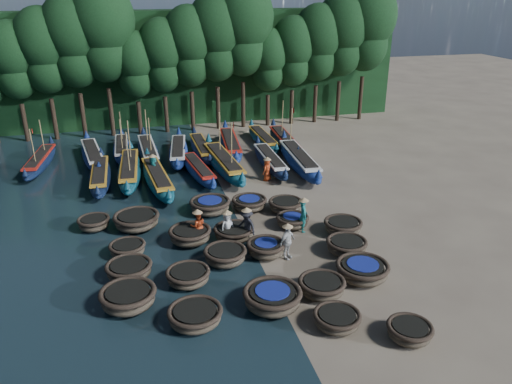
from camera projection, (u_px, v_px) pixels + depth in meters
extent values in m
plane|color=gray|center=(242.00, 227.00, 26.73)|extent=(120.00, 120.00, 0.00)
cube|color=black|center=(185.00, 67.00, 45.83)|extent=(40.00, 3.00, 10.00)
ellipsoid|color=#4D4130|center=(337.00, 321.00, 18.82)|extent=(1.90, 1.90, 0.57)
torus|color=#362A20|center=(337.00, 315.00, 18.72)|extent=(1.83, 1.83, 0.17)
cylinder|color=black|center=(337.00, 314.00, 18.70)|extent=(1.39, 1.39, 0.05)
ellipsoid|color=#4D4130|center=(409.00, 333.00, 18.15)|extent=(1.92, 1.92, 0.58)
torus|color=#362A20|center=(410.00, 327.00, 18.05)|extent=(1.71, 1.71, 0.17)
cylinder|color=black|center=(410.00, 326.00, 18.04)|extent=(1.28, 1.28, 0.05)
ellipsoid|color=#4D4130|center=(128.00, 300.00, 19.94)|extent=(2.42, 2.42, 0.74)
torus|color=#362A20|center=(128.00, 292.00, 19.80)|extent=(2.30, 2.30, 0.22)
cylinder|color=black|center=(127.00, 291.00, 19.79)|extent=(1.74, 1.74, 0.07)
ellipsoid|color=#4D4130|center=(195.00, 318.00, 18.96)|extent=(2.09, 2.09, 0.62)
torus|color=#362A20|center=(195.00, 311.00, 18.85)|extent=(2.13, 2.13, 0.19)
cylinder|color=black|center=(195.00, 310.00, 18.84)|extent=(1.63, 1.63, 0.06)
ellipsoid|color=#4D4130|center=(272.00, 300.00, 19.90)|extent=(2.79, 2.79, 0.75)
torus|color=#362A20|center=(273.00, 293.00, 19.77)|extent=(2.40, 2.40, 0.23)
cylinder|color=black|center=(273.00, 292.00, 19.75)|extent=(1.82, 1.82, 0.07)
cylinder|color=navy|center=(273.00, 291.00, 19.73)|extent=(1.40, 1.40, 0.05)
ellipsoid|color=#4D4130|center=(322.00, 288.00, 20.77)|extent=(2.27, 2.27, 0.65)
torus|color=#362A20|center=(322.00, 282.00, 20.66)|extent=(2.01, 2.01, 0.20)
cylinder|color=black|center=(322.00, 281.00, 20.64)|extent=(1.52, 1.52, 0.06)
ellipsoid|color=#4D4130|center=(362.00, 272.00, 21.90)|extent=(2.88, 2.88, 0.69)
torus|color=#362A20|center=(363.00, 266.00, 21.77)|extent=(2.38, 2.38, 0.21)
cylinder|color=black|center=(363.00, 265.00, 21.76)|extent=(1.82, 1.82, 0.06)
cylinder|color=navy|center=(363.00, 264.00, 21.74)|extent=(1.40, 1.40, 0.04)
ellipsoid|color=#4D4130|center=(129.00, 271.00, 22.02)|extent=(2.24, 2.24, 0.64)
torus|color=#362A20|center=(129.00, 265.00, 21.90)|extent=(2.08, 2.08, 0.19)
cylinder|color=black|center=(128.00, 265.00, 21.89)|extent=(1.58, 1.58, 0.06)
ellipsoid|color=#4D4130|center=(188.00, 278.00, 21.54)|extent=(1.80, 1.80, 0.62)
torus|color=#362A20|center=(188.00, 272.00, 21.43)|extent=(1.94, 1.94, 0.19)
cylinder|color=black|center=(188.00, 271.00, 21.41)|extent=(1.47, 1.47, 0.06)
ellipsoid|color=#4D4130|center=(225.00, 257.00, 23.12)|extent=(2.44, 2.44, 0.68)
torus|color=#362A20|center=(225.00, 251.00, 23.00)|extent=(2.02, 2.02, 0.21)
cylinder|color=black|center=(225.00, 250.00, 22.99)|extent=(1.53, 1.53, 0.06)
ellipsoid|color=#4D4130|center=(266.00, 250.00, 23.75)|extent=(1.90, 1.90, 0.67)
torus|color=#362A20|center=(266.00, 244.00, 23.63)|extent=(1.88, 1.88, 0.20)
cylinder|color=black|center=(266.00, 243.00, 23.62)|extent=(1.40, 1.40, 0.06)
cylinder|color=navy|center=(266.00, 243.00, 23.60)|extent=(1.08, 1.08, 0.04)
ellipsoid|color=#4D4130|center=(346.00, 247.00, 24.00)|extent=(2.18, 2.18, 0.65)
torus|color=#362A20|center=(347.00, 242.00, 23.88)|extent=(2.00, 2.00, 0.20)
cylinder|color=black|center=(347.00, 241.00, 23.87)|extent=(1.51, 1.51, 0.06)
ellipsoid|color=#4D4130|center=(128.00, 250.00, 23.83)|extent=(1.82, 1.82, 0.58)
torus|color=#362A20|center=(127.00, 245.00, 23.73)|extent=(1.75, 1.75, 0.17)
cylinder|color=black|center=(127.00, 244.00, 23.72)|extent=(1.32, 1.32, 0.05)
ellipsoid|color=#4D4130|center=(190.00, 237.00, 24.98)|extent=(2.16, 2.16, 0.70)
torus|color=#362A20|center=(190.00, 231.00, 24.85)|extent=(2.15, 2.15, 0.21)
cylinder|color=black|center=(190.00, 230.00, 24.84)|extent=(1.63, 1.63, 0.06)
ellipsoid|color=#4D4130|center=(234.00, 234.00, 25.33)|extent=(2.11, 2.11, 0.63)
torus|color=#362A20|center=(234.00, 229.00, 25.22)|extent=(2.08, 2.08, 0.19)
cylinder|color=black|center=(234.00, 228.00, 25.20)|extent=(1.58, 1.58, 0.06)
ellipsoid|color=#4D4130|center=(292.00, 222.00, 26.65)|extent=(1.89, 1.89, 0.59)
torus|color=#362A20|center=(292.00, 217.00, 26.54)|extent=(1.78, 1.78, 0.18)
cylinder|color=black|center=(292.00, 217.00, 26.53)|extent=(1.34, 1.34, 0.05)
cylinder|color=navy|center=(293.00, 216.00, 26.52)|extent=(1.03, 1.03, 0.04)
ellipsoid|color=#4D4130|center=(343.00, 228.00, 25.93)|extent=(1.90, 1.90, 0.66)
torus|color=#362A20|center=(343.00, 222.00, 25.81)|extent=(2.03, 2.03, 0.20)
cylinder|color=black|center=(343.00, 222.00, 25.80)|extent=(1.53, 1.53, 0.06)
ellipsoid|color=#4D4130|center=(94.00, 224.00, 26.37)|extent=(1.95, 1.95, 0.61)
torus|color=#362A20|center=(93.00, 219.00, 26.26)|extent=(1.71, 1.71, 0.19)
cylinder|color=black|center=(93.00, 219.00, 26.24)|extent=(1.28, 1.28, 0.06)
ellipsoid|color=#4D4130|center=(137.00, 222.00, 26.46)|extent=(2.38, 2.38, 0.75)
torus|color=#362A20|center=(136.00, 216.00, 26.33)|extent=(2.44, 2.44, 0.23)
cylinder|color=black|center=(136.00, 215.00, 26.31)|extent=(1.86, 1.86, 0.07)
ellipsoid|color=#4D4130|center=(210.00, 207.00, 28.25)|extent=(2.51, 2.51, 0.73)
torus|color=#362A20|center=(210.00, 202.00, 28.12)|extent=(2.33, 2.33, 0.22)
cylinder|color=black|center=(210.00, 201.00, 28.10)|extent=(1.77, 1.77, 0.07)
cylinder|color=navy|center=(210.00, 200.00, 28.09)|extent=(1.36, 1.36, 0.04)
ellipsoid|color=#4D4130|center=(249.00, 204.00, 28.71)|extent=(2.35, 2.35, 0.64)
torus|color=#362A20|center=(249.00, 200.00, 28.60)|extent=(2.03, 2.03, 0.19)
cylinder|color=black|center=(249.00, 199.00, 28.58)|extent=(1.54, 1.54, 0.06)
cylinder|color=navy|center=(249.00, 198.00, 28.57)|extent=(1.18, 1.18, 0.04)
ellipsoid|color=#4D4130|center=(285.00, 207.00, 28.42)|extent=(2.06, 2.06, 0.65)
torus|color=#362A20|center=(286.00, 202.00, 28.30)|extent=(1.96, 1.96, 0.20)
cylinder|color=black|center=(286.00, 201.00, 28.29)|extent=(1.48, 1.48, 0.06)
ellipsoid|color=#0F1938|center=(100.00, 176.00, 32.49)|extent=(1.37, 7.56, 0.95)
cone|color=#0F1938|center=(101.00, 151.00, 35.55)|extent=(0.42, 0.42, 0.57)
cone|color=#0F1938|center=(97.00, 189.00, 28.97)|extent=(0.42, 0.42, 0.47)
cube|color=#C28824|center=(99.00, 171.00, 32.34)|extent=(1.00, 5.86, 0.11)
cube|color=black|center=(99.00, 170.00, 32.31)|extent=(0.74, 5.10, 0.09)
ellipsoid|color=navy|center=(130.00, 171.00, 33.32)|extent=(1.89, 8.42, 1.04)
cone|color=navy|center=(130.00, 144.00, 36.74)|extent=(0.46, 0.46, 0.63)
cone|color=navy|center=(127.00, 184.00, 29.39)|extent=(0.46, 0.46, 0.52)
cube|color=#C28824|center=(129.00, 165.00, 33.15)|extent=(1.40, 6.52, 0.13)
cube|color=black|center=(129.00, 163.00, 33.11)|extent=(1.07, 5.67, 0.10)
cylinder|color=#997F4C|center=(129.00, 141.00, 33.83)|extent=(0.07, 0.25, 2.92)
cylinder|color=#997F4C|center=(128.00, 154.00, 31.28)|extent=(0.07, 0.25, 2.92)
plane|color=red|center=(129.00, 134.00, 30.82)|extent=(0.00, 0.37, 0.37)
ellipsoid|color=navy|center=(157.00, 179.00, 31.93)|extent=(2.28, 8.21, 1.01)
cone|color=navy|center=(147.00, 152.00, 35.10)|extent=(0.45, 0.45, 0.61)
cone|color=navy|center=(169.00, 193.00, 28.27)|extent=(0.45, 0.45, 0.51)
cube|color=#C28824|center=(157.00, 173.00, 31.76)|extent=(1.70, 6.36, 0.12)
cube|color=black|center=(157.00, 172.00, 31.73)|extent=(1.34, 5.52, 0.10)
ellipsoid|color=navy|center=(198.00, 170.00, 33.65)|extent=(2.17, 7.17, 0.88)
cone|color=navy|center=(185.00, 148.00, 36.39)|extent=(0.39, 0.39, 0.53)
cone|color=navy|center=(213.00, 180.00, 30.49)|extent=(0.39, 0.39, 0.44)
cube|color=red|center=(198.00, 165.00, 33.51)|extent=(1.63, 5.55, 0.11)
cube|color=black|center=(198.00, 164.00, 33.48)|extent=(1.30, 4.82, 0.09)
ellipsoid|color=navy|center=(224.00, 164.00, 34.54)|extent=(2.29, 9.00, 1.11)
cone|color=navy|center=(208.00, 137.00, 38.06)|extent=(0.49, 0.49, 0.67)
cone|color=navy|center=(242.00, 176.00, 30.49)|extent=(0.49, 0.49, 0.56)
cube|color=#C28824|center=(224.00, 157.00, 34.36)|extent=(1.70, 6.97, 0.13)
cube|color=black|center=(224.00, 156.00, 34.33)|extent=(1.33, 6.06, 0.11)
cylinder|color=#997F4C|center=(220.00, 134.00, 35.06)|extent=(0.08, 0.26, 3.12)
cylinder|color=#997F4C|center=(232.00, 146.00, 32.43)|extent=(0.08, 0.26, 3.12)
plane|color=red|center=(234.00, 125.00, 31.96)|extent=(0.00, 0.39, 0.39)
ellipsoid|color=#0F1938|center=(270.00, 161.00, 35.24)|extent=(1.45, 7.59, 0.95)
cone|color=#0F1938|center=(258.00, 139.00, 38.31)|extent=(0.42, 0.42, 0.57)
cone|color=#0F1938|center=(285.00, 171.00, 31.70)|extent=(0.42, 0.42, 0.47)
cube|color=silver|center=(270.00, 156.00, 35.08)|extent=(1.06, 5.88, 0.11)
cube|color=black|center=(270.00, 155.00, 35.05)|extent=(0.80, 5.12, 0.09)
ellipsoid|color=navy|center=(299.00, 161.00, 35.08)|extent=(2.06, 8.97, 1.11)
cone|color=navy|center=(284.00, 134.00, 38.73)|extent=(0.49, 0.49, 0.67)
cone|color=navy|center=(319.00, 173.00, 30.90)|extent=(0.49, 0.49, 0.56)
cube|color=silver|center=(299.00, 155.00, 34.90)|extent=(1.52, 6.95, 0.13)
cube|color=black|center=(299.00, 153.00, 34.87)|extent=(1.18, 6.04, 0.11)
ellipsoid|color=#0F1938|center=(40.00, 162.00, 35.20)|extent=(2.11, 7.51, 0.93)
cone|color=#0F1938|center=(51.00, 139.00, 38.27)|extent=(0.41, 0.41, 0.56)
cone|color=#0F1938|center=(25.00, 172.00, 31.68)|extent=(0.41, 0.41, 0.46)
cube|color=red|center=(39.00, 157.00, 35.05)|extent=(1.57, 5.81, 0.11)
cube|color=black|center=(39.00, 156.00, 35.02)|extent=(1.25, 5.05, 0.09)
cylinder|color=#997F4C|center=(42.00, 137.00, 35.66)|extent=(0.06, 0.22, 2.59)
cylinder|color=#997F4C|center=(33.00, 148.00, 33.37)|extent=(0.06, 0.22, 2.59)
plane|color=red|center=(32.00, 131.00, 32.96)|extent=(0.00, 0.32, 0.32)
ellipsoid|color=navy|center=(93.00, 156.00, 36.28)|extent=(2.64, 8.07, 0.99)
cone|color=navy|center=(86.00, 134.00, 39.32)|extent=(0.44, 0.44, 0.60)
cone|color=navy|center=(99.00, 165.00, 32.76)|extent=(0.44, 0.44, 0.50)
cube|color=silver|center=(92.00, 151.00, 36.12)|extent=(1.98, 6.25, 0.12)
cube|color=black|center=(92.00, 150.00, 36.09)|extent=(1.59, 5.42, 0.10)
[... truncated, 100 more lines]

